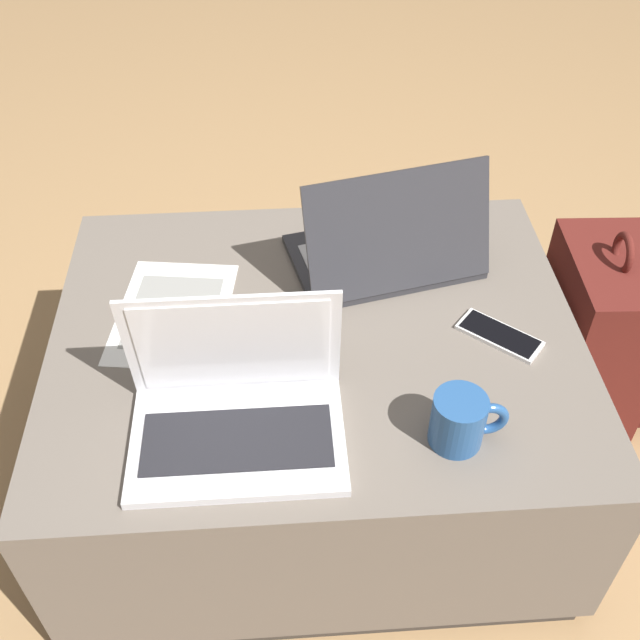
% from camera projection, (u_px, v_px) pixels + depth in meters
% --- Properties ---
extents(ground_plane, '(14.00, 14.00, 0.00)m').
position_uv_depth(ground_plane, '(317.00, 468.00, 1.70)').
color(ground_plane, tan).
extents(ottoman, '(0.99, 0.80, 0.44)m').
position_uv_depth(ottoman, '(316.00, 406.00, 1.55)').
color(ottoman, '#3D3832').
rests_on(ottoman, ground_plane).
extents(laptop_near, '(0.35, 0.23, 0.24)m').
position_uv_depth(laptop_near, '(236.00, 407.00, 1.20)').
color(laptop_near, silver).
rests_on(laptop_near, ottoman).
extents(laptop_far, '(0.41, 0.31, 0.24)m').
position_uv_depth(laptop_far, '(388.00, 248.00, 1.50)').
color(laptop_far, '#333338').
rests_on(laptop_far, ottoman).
extents(cell_phone, '(0.16, 0.15, 0.01)m').
position_uv_depth(cell_phone, '(499.00, 335.00, 1.39)').
color(cell_phone, white).
rests_on(cell_phone, ottoman).
extents(backpack, '(0.25, 0.31, 0.50)m').
position_uv_depth(backpack, '(598.00, 339.00, 1.70)').
color(backpack, '#5B1E19').
rests_on(backpack, ground_plane).
extents(paper_sheet, '(0.25, 0.32, 0.00)m').
position_uv_depth(paper_sheet, '(173.00, 313.00, 1.44)').
color(paper_sheet, white).
rests_on(paper_sheet, ottoman).
extents(coffee_mug, '(0.13, 0.09, 0.10)m').
position_uv_depth(coffee_mug, '(461.00, 420.00, 1.19)').
color(coffee_mug, '#285693').
rests_on(coffee_mug, ottoman).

